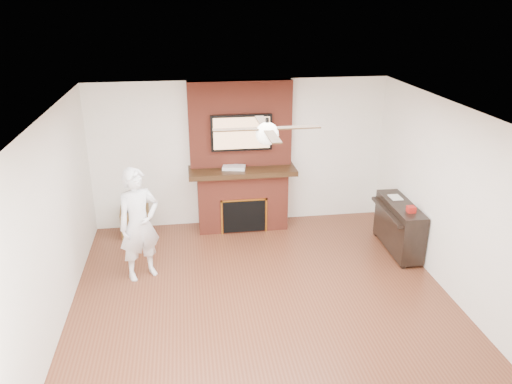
{
  "coord_description": "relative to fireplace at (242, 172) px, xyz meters",
  "views": [
    {
      "loc": [
        -0.91,
        -5.34,
        3.76
      ],
      "look_at": [
        0.01,
        0.9,
        1.27
      ],
      "focal_mm": 35.0,
      "sensor_mm": 36.0,
      "label": 1
    }
  ],
  "objects": [
    {
      "name": "candle_cream",
      "position": [
        0.03,
        -0.23,
        -0.93
      ],
      "size": [
        0.08,
        0.08,
        0.12
      ],
      "primitive_type": "cylinder",
      "color": "#FAF0C7",
      "rests_on": "ground"
    },
    {
      "name": "candle_blue",
      "position": [
        0.14,
        -0.25,
        -0.95
      ],
      "size": [
        0.06,
        0.06,
        0.09
      ],
      "primitive_type": "cylinder",
      "color": "#2E5F8A",
      "rests_on": "ground"
    },
    {
      "name": "candle_green",
      "position": [
        0.01,
        -0.18,
        -0.95
      ],
      "size": [
        0.07,
        0.07,
        0.09
      ],
      "primitive_type": "cylinder",
      "color": "#487E32",
      "rests_on": "ground"
    },
    {
      "name": "room_shell",
      "position": [
        0.0,
        -2.55,
        0.25
      ],
      "size": [
        5.36,
        5.86,
        2.86
      ],
      "color": "#532918",
      "rests_on": "ground"
    },
    {
      "name": "fireplace",
      "position": [
        0.0,
        0.0,
        0.0
      ],
      "size": [
        1.78,
        0.64,
        2.5
      ],
      "color": "maroon",
      "rests_on": "ground"
    },
    {
      "name": "ceiling_fan",
      "position": [
        -0.0,
        -2.55,
        1.34
      ],
      "size": [
        1.21,
        1.21,
        0.31
      ],
      "color": "black",
      "rests_on": "room_shell"
    },
    {
      "name": "cable_box",
      "position": [
        -0.14,
        -0.1,
        0.11
      ],
      "size": [
        0.41,
        0.29,
        0.05
      ],
      "primitive_type": "cube",
      "rotation": [
        0.0,
        0.0,
        -0.21
      ],
      "color": "silver",
      "rests_on": "fireplace"
    },
    {
      "name": "tv",
      "position": [
        0.0,
        -0.05,
        0.68
      ],
      "size": [
        1.0,
        0.08,
        0.6
      ],
      "color": "black",
      "rests_on": "fireplace"
    },
    {
      "name": "candle_orange",
      "position": [
        -0.13,
        -0.21,
        -0.93
      ],
      "size": [
        0.07,
        0.07,
        0.14
      ],
      "primitive_type": "cylinder",
      "color": "red",
      "rests_on": "ground"
    },
    {
      "name": "person",
      "position": [
        -1.61,
        -1.48,
        -0.18
      ],
      "size": [
        0.71,
        0.63,
        1.63
      ],
      "primitive_type": "imported",
      "rotation": [
        0.0,
        0.0,
        0.48
      ],
      "color": "white",
      "rests_on": "ground"
    },
    {
      "name": "piano",
      "position": [
        2.31,
        -1.27,
        -0.57
      ],
      "size": [
        0.48,
        1.23,
        0.89
      ],
      "rotation": [
        0.0,
        0.0,
        -0.03
      ],
      "color": "black",
      "rests_on": "ground"
    },
    {
      "name": "side_table",
      "position": [
        -1.81,
        -0.07,
        -0.75
      ],
      "size": [
        0.49,
        0.49,
        0.54
      ],
      "rotation": [
        0.0,
        0.0,
        0.06
      ],
      "color": "#533817",
      "rests_on": "ground"
    }
  ]
}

